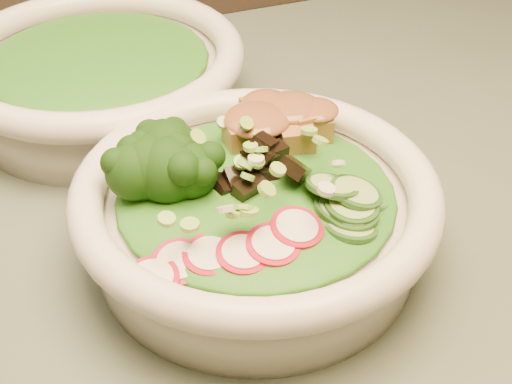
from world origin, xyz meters
name	(u,v)px	position (x,y,z in m)	size (l,w,h in m)	color
dining_table	(320,305)	(0.00, 0.00, 0.64)	(1.20, 0.80, 0.75)	black
salad_bowl	(256,213)	(-0.07, -0.02, 0.79)	(0.27, 0.27, 0.07)	silver
side_bowl	(100,76)	(-0.14, 0.22, 0.79)	(0.28, 0.28, 0.08)	silver
lettuce_bed	(256,191)	(-0.07, -0.02, 0.81)	(0.20, 0.20, 0.02)	#1A6615
side_lettuce	(97,57)	(-0.14, 0.22, 0.81)	(0.19, 0.19, 0.02)	#1A6615
broccoli_florets	(170,165)	(-0.13, 0.01, 0.83)	(0.08, 0.07, 0.04)	black
radish_slices	(241,249)	(-0.11, -0.08, 0.81)	(0.11, 0.04, 0.02)	#AB0D24
cucumber_slices	(347,189)	(-0.02, -0.06, 0.82)	(0.07, 0.07, 0.04)	#91BF6A
mushroom_heap	(259,166)	(-0.07, -0.01, 0.82)	(0.07, 0.07, 0.04)	black
tofu_cubes	(273,130)	(-0.04, 0.03, 0.82)	(0.09, 0.06, 0.04)	olive
peanut_sauce	(274,116)	(-0.04, 0.03, 0.84)	(0.07, 0.06, 0.02)	brown
scallion_garnish	(256,164)	(-0.07, -0.02, 0.83)	(0.19, 0.19, 0.02)	#83BC42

